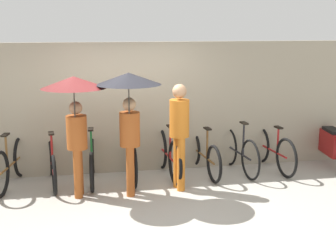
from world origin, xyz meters
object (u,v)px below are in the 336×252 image
Objects in this scene: parked_bicycle_4 at (130,157)px; parked_bicycle_2 at (52,164)px; parked_bicycle_8 at (272,150)px; pedestrian_trailing at (179,128)px; parked_bicycle_1 at (11,164)px; parked_bicycle_3 at (92,162)px; parked_bicycle_5 at (168,154)px; motorcycle at (332,145)px; parked_bicycle_7 at (239,152)px; pedestrian_leading at (75,103)px; parked_bicycle_6 at (203,155)px; pedestrian_center at (129,100)px.

parked_bicycle_2 is at bearing 92.49° from parked_bicycle_4.
pedestrian_trailing reaches higher than parked_bicycle_8.
parked_bicycle_1 reaches higher than parked_bicycle_3.
parked_bicycle_3 is at bearing 88.92° from parked_bicycle_5.
parked_bicycle_3 is 0.80× the size of motorcycle.
motorcycle is (5.90, 0.06, 0.02)m from parked_bicycle_1.
parked_bicycle_4 is (1.34, 0.05, 0.04)m from parked_bicycle_2.
parked_bicycle_7 is 1.89m from motorcycle.
pedestrian_trailing is (1.64, 0.11, -0.48)m from pedestrian_leading.
pedestrian_leading reaches higher than parked_bicycle_2.
parked_bicycle_1 is 5.90m from motorcycle.
motorcycle is (3.17, 0.74, -0.62)m from pedestrian_trailing.
parked_bicycle_6 is at bearing -93.84° from parked_bicycle_2.
motorcycle is (4.81, 0.85, -1.10)m from pedestrian_leading.
pedestrian_center reaches higher than pedestrian_trailing.
parked_bicycle_5 is 0.94m from pedestrian_trailing.
motorcycle is at bearing -86.04° from parked_bicycle_3.
parked_bicycle_7 is at bearing -93.77° from parked_bicycle_5.
parked_bicycle_2 is 1.44m from pedestrian_leading.
pedestrian_leading is at bearing 131.47° from parked_bicycle_4.
pedestrian_leading is (-2.92, -0.80, 1.13)m from parked_bicycle_7.
parked_bicycle_4 is 1.45m from pedestrian_center.
parked_bicycle_8 is at bearing -160.71° from pedestrian_leading.
parked_bicycle_2 is 0.95× the size of parked_bicycle_5.
parked_bicycle_5 is at bearing -93.38° from pedestrian_trailing.
parked_bicycle_1 is 1.07× the size of parked_bicycle_7.
pedestrian_leading is 5.01m from motorcycle.
parked_bicycle_1 is at bearing 85.17° from parked_bicycle_7.
parked_bicycle_2 is 0.97× the size of pedestrian_trailing.
pedestrian_leading reaches higher than parked_bicycle_4.
parked_bicycle_6 is at bearing -78.16° from parked_bicycle_1.
pedestrian_leading is at bearing 98.30° from parked_bicycle_8.
pedestrian_center is 4.26m from motorcycle.
parked_bicycle_6 is 0.67m from parked_bicycle_7.
pedestrian_trailing reaches higher than motorcycle.
parked_bicycle_1 reaches higher than parked_bicycle_4.
pedestrian_center is (-2.11, -0.88, 1.16)m from parked_bicycle_7.
parked_bicycle_2 is 1.01× the size of parked_bicycle_3.
parked_bicycle_8 is at bearing -154.42° from pedestrian_center.
parked_bicycle_5 is at bearing 88.58° from parked_bicycle_6.
parked_bicycle_8 is (4.69, 0.04, -0.01)m from parked_bicycle_1.
parked_bicycle_2 is at bearing 88.09° from parked_bicycle_5.
motorcycle is at bearing -78.46° from parked_bicycle_1.
pedestrian_center is at bearing 103.40° from parked_bicycle_8.
pedestrian_trailing reaches higher than parked_bicycle_6.
parked_bicycle_6 reaches higher than parked_bicycle_7.
parked_bicycle_2 reaches higher than parked_bicycle_6.
parked_bicycle_1 is 1.01× the size of parked_bicycle_6.
pedestrian_trailing is at bearing -178.75° from parked_bicycle_5.
parked_bicycle_5 is (0.67, 0.01, 0.01)m from parked_bicycle_4.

